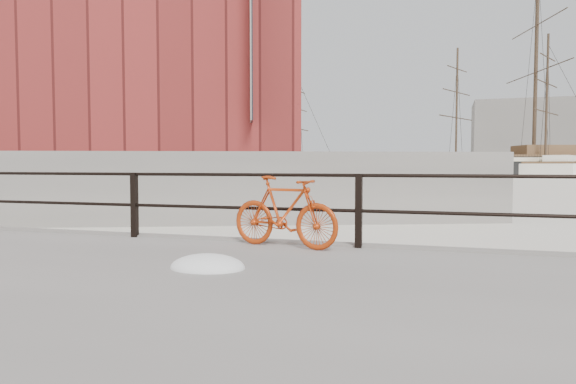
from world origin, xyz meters
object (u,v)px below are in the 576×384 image
Objects in this scene: workboat_near at (90,184)px; workboat_far at (148,179)px; bicycle at (284,212)px; schooner_left at (270,174)px; schooner_mid at (498,175)px.

workboat_far is (-3.00, 13.07, 0.00)m from workboat_near.
workboat_far is at bearing 138.01° from bicycle.
schooner_left is at bearing 87.31° from workboat_near.
schooner_mid is at bearing 50.69° from workboat_near.
schooner_mid reaches higher than bicycle.
schooner_left is 1.90× the size of workboat_near.
schooner_mid is 37.09m from schooner_left.
schooner_left is 50.72m from workboat_near.
schooner_mid is 2.97× the size of workboat_far.
workboat_near is at bearing -99.60° from schooner_mid.
workboat_near is (-34.61, -51.65, 0.00)m from schooner_mid.
bicycle is at bearing -72.61° from workboat_far.
workboat_far is at bearing -88.53° from schooner_left.
workboat_near is at bearing -84.92° from schooner_left.
schooner_left is (-37.08, -0.99, 0.00)m from schooner_mid.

